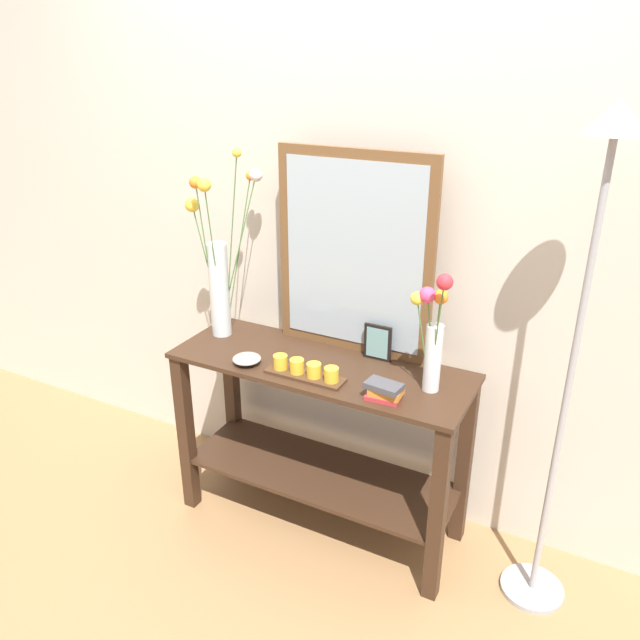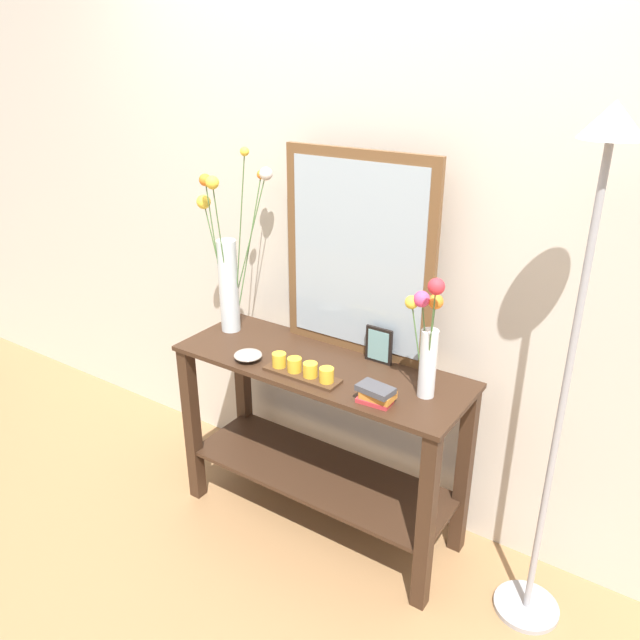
% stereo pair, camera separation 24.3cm
% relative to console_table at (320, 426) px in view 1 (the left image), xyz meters
% --- Properties ---
extents(ground_plane, '(7.00, 6.00, 0.02)m').
position_rel_console_table_xyz_m(ground_plane, '(0.00, 0.00, -0.50)').
color(ground_plane, '#997047').
extents(wall_back, '(6.40, 0.08, 2.70)m').
position_rel_console_table_xyz_m(wall_back, '(0.00, 0.34, 0.86)').
color(wall_back, beige).
rests_on(wall_back, ground).
extents(console_table, '(1.23, 0.43, 0.79)m').
position_rel_console_table_xyz_m(console_table, '(0.00, 0.00, 0.00)').
color(console_table, '#382316').
rests_on(console_table, ground).
extents(mirror_leaning, '(0.66, 0.03, 0.82)m').
position_rel_console_table_xyz_m(mirror_leaning, '(0.06, 0.19, 0.71)').
color(mirror_leaning, brown).
rests_on(mirror_leaning, console_table).
extents(tall_vase_left, '(0.29, 0.28, 0.81)m').
position_rel_console_table_xyz_m(tall_vase_left, '(-0.51, 0.06, 0.59)').
color(tall_vase_left, silver).
rests_on(tall_vase_left, console_table).
extents(vase_right, '(0.16, 0.14, 0.49)m').
position_rel_console_table_xyz_m(vase_right, '(0.46, -0.01, 0.53)').
color(vase_right, silver).
rests_on(vase_right, console_table).
extents(candle_tray, '(0.32, 0.09, 0.07)m').
position_rel_console_table_xyz_m(candle_tray, '(0.00, -0.12, 0.32)').
color(candle_tray, '#472D1C').
rests_on(candle_tray, console_table).
extents(picture_frame_small, '(0.12, 0.01, 0.15)m').
position_rel_console_table_xyz_m(picture_frame_small, '(0.19, 0.14, 0.37)').
color(picture_frame_small, black).
rests_on(picture_frame_small, console_table).
extents(decorative_bowl, '(0.11, 0.11, 0.04)m').
position_rel_console_table_xyz_m(decorative_bowl, '(-0.26, -0.14, 0.32)').
color(decorative_bowl, '#9E9389').
rests_on(decorative_bowl, console_table).
extents(book_stack, '(0.14, 0.09, 0.07)m').
position_rel_console_table_xyz_m(book_stack, '(0.33, -0.14, 0.33)').
color(book_stack, '#C63338').
rests_on(book_stack, console_table).
extents(floor_lamp, '(0.24, 0.24, 1.83)m').
position_rel_console_table_xyz_m(floor_lamp, '(0.92, 0.02, 0.74)').
color(floor_lamp, '#9E9EA3').
rests_on(floor_lamp, ground).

